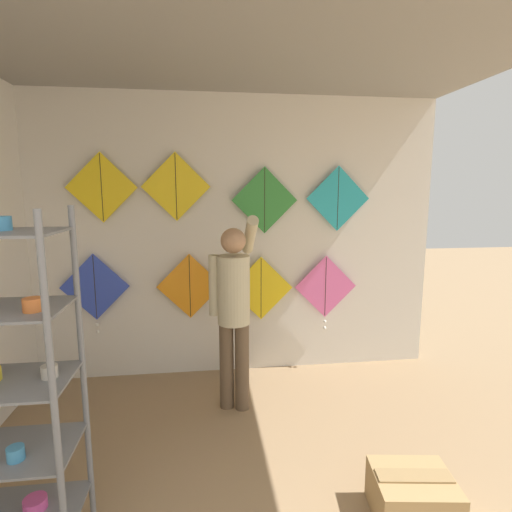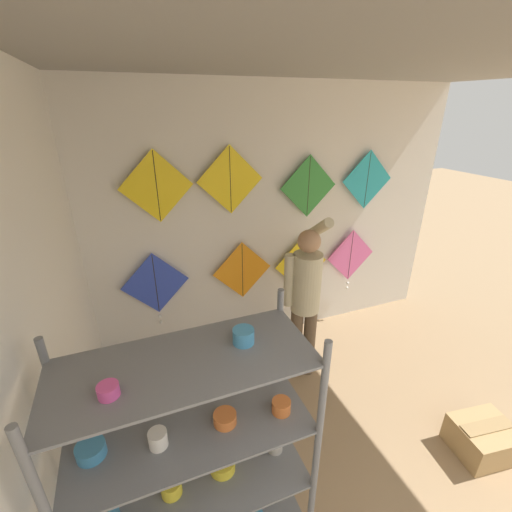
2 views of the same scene
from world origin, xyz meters
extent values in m
cube|color=silver|center=(0.00, 3.83, 1.40)|extent=(4.43, 0.06, 2.80)
cube|color=silver|center=(-1.85, 1.90, 1.40)|extent=(0.06, 4.60, 2.80)
cube|color=gray|center=(0.00, 1.90, 2.82)|extent=(4.43, 4.60, 0.04)
cylinder|color=slate|center=(-0.78, 1.43, 0.90)|extent=(0.03, 0.03, 1.80)
cylinder|color=slate|center=(-1.74, 1.83, 0.90)|extent=(0.03, 0.03, 1.80)
cylinder|color=slate|center=(-0.78, 1.83, 0.90)|extent=(0.03, 0.03, 1.80)
cube|color=slate|center=(-1.26, 1.63, 1.01)|extent=(0.97, 0.40, 0.01)
cube|color=slate|center=(-1.26, 1.63, 1.35)|extent=(0.97, 0.40, 0.01)
cube|color=slate|center=(-1.26, 1.63, 1.69)|extent=(0.97, 0.40, 0.01)
cylinder|color=yellow|center=(-1.38, 1.62, 1.05)|extent=(0.09, 0.09, 0.07)
cylinder|color=yellow|center=(-1.14, 1.64, 1.05)|extent=(0.12, 0.12, 0.06)
cylinder|color=#B2ADA3|center=(-0.87, 1.65, 1.05)|extent=(0.07, 0.07, 0.06)
cylinder|color=#3F8CBF|center=(-1.64, 1.65, 1.39)|extent=(0.11, 0.11, 0.05)
cylinder|color=white|center=(-1.40, 1.60, 1.39)|extent=(0.07, 0.07, 0.07)
cylinder|color=orange|center=(-1.13, 1.61, 1.38)|extent=(0.10, 0.10, 0.05)
cylinder|color=orange|center=(-0.89, 1.57, 1.39)|extent=(0.08, 0.08, 0.06)
cylinder|color=#D84C99|center=(-1.52, 1.56, 1.72)|extent=(0.07, 0.07, 0.04)
cylinder|color=#3F8CBF|center=(-1.02, 1.66, 1.73)|extent=(0.09, 0.09, 0.06)
cylinder|color=brown|center=(0.01, 3.07, 0.38)|extent=(0.12, 0.12, 0.77)
cylinder|color=brown|center=(0.14, 3.03, 0.38)|extent=(0.12, 0.12, 0.77)
cylinder|color=beige|center=(0.08, 3.05, 1.06)|extent=(0.27, 0.27, 0.58)
sphere|color=tan|center=(0.08, 3.05, 1.47)|extent=(0.21, 0.21, 0.21)
cylinder|color=beige|center=(-0.08, 3.10, 1.09)|extent=(0.10, 0.10, 0.51)
cylinder|color=beige|center=(0.24, 3.21, 1.49)|extent=(0.10, 0.47, 0.37)
cube|color=tan|center=(1.00, 1.72, 0.13)|extent=(0.50, 0.44, 0.26)
cube|color=#A08052|center=(1.00, 1.72, 0.27)|extent=(0.44, 0.17, 0.01)
cube|color=blue|center=(-1.22, 3.74, 0.95)|extent=(0.66, 0.01, 0.66)
cylinder|color=black|center=(-1.22, 3.74, 0.95)|extent=(0.01, 0.01, 0.62)
sphere|color=white|center=(-1.22, 3.73, 0.57)|extent=(0.04, 0.04, 0.04)
sphere|color=white|center=(-1.22, 3.73, 0.50)|extent=(0.04, 0.04, 0.04)
cube|color=orange|center=(-0.31, 3.74, 0.93)|extent=(0.66, 0.01, 0.66)
cylinder|color=black|center=(-0.31, 3.74, 0.93)|extent=(0.01, 0.01, 0.62)
cube|color=yellow|center=(0.41, 3.74, 0.89)|extent=(0.66, 0.01, 0.66)
cylinder|color=black|center=(0.41, 3.74, 0.89)|extent=(0.01, 0.01, 0.62)
cube|color=pink|center=(1.09, 3.74, 0.88)|extent=(0.66, 0.01, 0.66)
cylinder|color=black|center=(1.09, 3.74, 0.88)|extent=(0.01, 0.01, 0.62)
sphere|color=white|center=(1.09, 3.73, 0.51)|extent=(0.04, 0.04, 0.04)
sphere|color=white|center=(1.09, 3.73, 0.44)|extent=(0.04, 0.04, 0.04)
cube|color=yellow|center=(-1.10, 3.74, 1.90)|extent=(0.66, 0.01, 0.66)
cylinder|color=black|center=(-1.10, 3.74, 1.90)|extent=(0.01, 0.01, 0.62)
cube|color=yellow|center=(-0.41, 3.74, 1.91)|extent=(0.66, 0.01, 0.66)
cylinder|color=black|center=(-0.41, 3.74, 1.91)|extent=(0.01, 0.01, 0.62)
cube|color=#338C38|center=(0.44, 3.74, 1.78)|extent=(0.66, 0.01, 0.66)
cylinder|color=black|center=(0.44, 3.74, 1.78)|extent=(0.01, 0.01, 0.62)
cube|color=#28B2C6|center=(1.19, 3.74, 1.80)|extent=(0.66, 0.01, 0.66)
cylinder|color=black|center=(1.19, 3.74, 1.80)|extent=(0.01, 0.01, 0.62)
camera|label=1|loc=(-0.15, -0.19, 1.87)|focal=28.00mm
camera|label=2|loc=(-1.38, 0.61, 2.57)|focal=24.00mm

